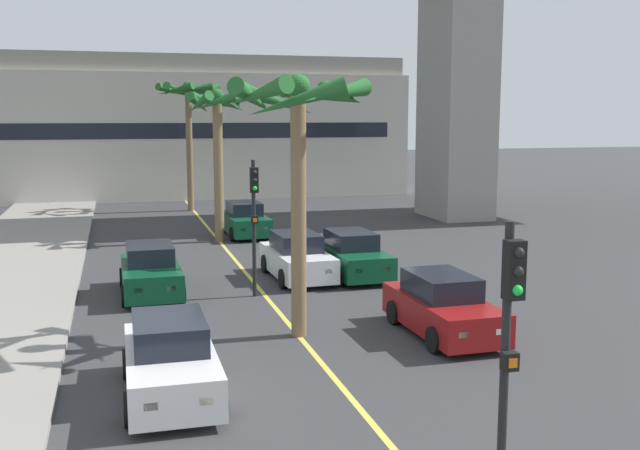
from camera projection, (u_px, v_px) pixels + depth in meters
The scene contains 13 objects.
lane_stripe_center at pixel (245, 272), 26.33m from camera, with size 0.14×56.00×0.01m, color #DBCC4C.
pier_building_backdrop at pixel (178, 128), 51.30m from camera, with size 30.87×8.04×9.43m.
car_queue_front at pixel (245, 220), 34.15m from camera, with size 1.91×4.14×1.56m.
car_queue_second at pixel (443, 307), 18.73m from camera, with size 1.88×4.12×1.56m.
car_queue_third at pixel (352, 256), 25.56m from camera, with size 1.89×4.13×1.56m.
car_queue_fourth at pixel (297, 258), 25.21m from camera, with size 1.93×4.15×1.56m.
car_queue_fifth at pixel (151, 272), 22.95m from camera, with size 1.87×4.12×1.56m.
car_queue_sixth at pixel (170, 361), 14.64m from camera, with size 1.85×4.11×1.56m.
traffic_light_median_near at pixel (509, 336), 9.51m from camera, with size 0.24×0.37×4.20m.
traffic_light_median_far at pixel (254, 209), 22.37m from camera, with size 0.24×0.37×4.20m.
palm_tree_near_median at pixel (189, 102), 42.38m from camera, with size 3.70×3.73×7.44m.
palm_tree_mid_median at pixel (217, 122), 31.96m from camera, with size 2.77×2.81×6.65m.
palm_tree_far_median at pixel (298, 122), 17.99m from camera, with size 3.58×3.60×6.51m.
Camera 1 is at (-4.30, -1.57, 5.53)m, focal length 41.62 mm.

